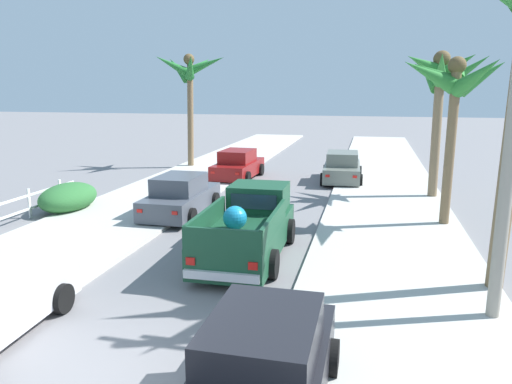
% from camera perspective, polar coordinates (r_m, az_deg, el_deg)
% --- Properties ---
extents(sidewalk_left, '(4.75, 60.00, 0.12)m').
position_cam_1_polar(sidewalk_left, '(20.75, -12.64, -1.09)').
color(sidewalk_left, beige).
rests_on(sidewalk_left, ground).
extents(sidewalk_right, '(4.75, 60.00, 0.12)m').
position_cam_1_polar(sidewalk_right, '(18.73, 15.34, -2.65)').
color(sidewalk_right, beige).
rests_on(sidewalk_right, ground).
extents(curb_left, '(0.16, 60.00, 0.10)m').
position_cam_1_polar(curb_left, '(20.35, -10.17, -1.27)').
color(curb_left, silver).
rests_on(curb_left, ground).
extents(curb_right, '(0.16, 60.00, 0.10)m').
position_cam_1_polar(curb_right, '(18.72, 12.36, -2.54)').
color(curb_right, silver).
rests_on(curb_right, ground).
extents(pickup_truck, '(2.28, 5.24, 1.80)m').
position_cam_1_polar(pickup_truck, '(13.84, -0.85, -4.29)').
color(pickup_truck, '#19472D').
rests_on(pickup_truck, ground).
extents(car_left_near, '(2.04, 4.27, 1.54)m').
position_cam_1_polar(car_left_near, '(18.37, -8.85, -0.55)').
color(car_left_near, '#474C56').
rests_on(car_left_near, ground).
extents(car_right_near, '(2.15, 4.31, 1.54)m').
position_cam_1_polar(car_right_near, '(25.14, 10.09, 2.81)').
color(car_right_near, slate).
rests_on(car_right_near, ground).
extents(car_right_mid, '(2.16, 4.32, 1.54)m').
position_cam_1_polar(car_right_mid, '(25.60, -2.14, 3.15)').
color(car_right_mid, maroon).
rests_on(car_right_mid, ground).
extents(car_left_far, '(2.03, 4.26, 1.54)m').
position_cam_1_polar(car_left_far, '(7.38, 0.68, -20.49)').
color(car_left_far, black).
rests_on(car_left_far, ground).
extents(palm_tree_left_fore, '(3.60, 4.24, 6.24)m').
position_cam_1_polar(palm_tree_left_fore, '(22.10, 21.02, 12.43)').
color(palm_tree_left_fore, '#846B4C').
rests_on(palm_tree_left_fore, ground).
extents(palm_tree_right_mid, '(3.49, 3.43, 5.77)m').
position_cam_1_polar(palm_tree_right_mid, '(17.31, 22.37, 11.42)').
color(palm_tree_right_mid, brown).
rests_on(palm_tree_right_mid, ground).
extents(palm_tree_left_back, '(4.04, 3.83, 6.72)m').
position_cam_1_polar(palm_tree_left_back, '(29.49, -7.80, 13.52)').
color(palm_tree_left_back, brown).
rests_on(palm_tree_left_back, ground).
extents(hedge_bush, '(1.80, 2.80, 1.10)m').
position_cam_1_polar(hedge_bush, '(20.15, -21.21, -0.59)').
color(hedge_bush, '#2D6B33').
rests_on(hedge_bush, ground).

